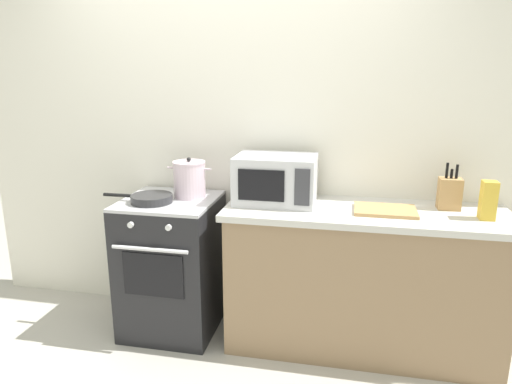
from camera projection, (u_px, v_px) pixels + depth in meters
The scene contains 10 objects.
back_wall at pixel (277, 144), 3.16m from camera, with size 4.40×0.10×2.50m, color silver.
lower_cabinet_right at pixel (361, 283), 2.91m from camera, with size 1.64×0.56×0.88m, color #8C7051.
countertop_right at pixel (365, 213), 2.80m from camera, with size 1.70×0.60×0.04m, color beige.
stove at pixel (172, 265), 3.13m from camera, with size 0.60×0.64×0.92m.
stock_pot at pixel (189, 179), 3.05m from camera, with size 0.30×0.22×0.27m.
frying_pan at pixel (151, 199), 2.94m from camera, with size 0.46×0.26×0.05m.
microwave at pixel (276, 179), 2.92m from camera, with size 0.50×0.37×0.30m.
cutting_board at pixel (385, 210), 2.75m from camera, with size 0.36×0.26×0.02m, color tan.
knife_block at pixel (450, 193), 2.79m from camera, with size 0.13×0.10×0.28m.
pasta_box at pixel (488, 200), 2.59m from camera, with size 0.08×0.08×0.22m, color gold.
Camera 1 is at (0.80, -2.13, 1.73)m, focal length 32.55 mm.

